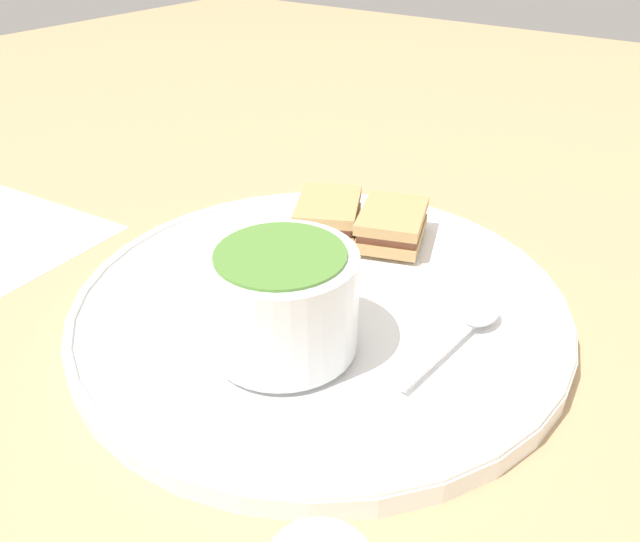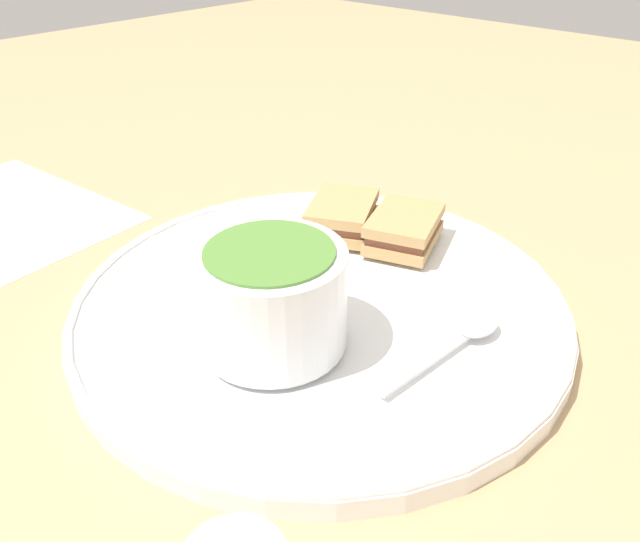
{
  "view_description": "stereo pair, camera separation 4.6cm",
  "coord_description": "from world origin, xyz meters",
  "px_view_note": "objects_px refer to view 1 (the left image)",
  "views": [
    {
      "loc": [
        0.23,
        -0.32,
        0.28
      ],
      "look_at": [
        0.0,
        0.0,
        0.04
      ],
      "focal_mm": 35.0,
      "sensor_mm": 36.0,
      "label": 1
    },
    {
      "loc": [
        0.27,
        -0.29,
        0.28
      ],
      "look_at": [
        0.0,
        0.0,
        0.04
      ],
      "focal_mm": 35.0,
      "sensor_mm": 36.0,
      "label": 2
    }
  ],
  "objects_px": {
    "spoon": "(474,320)",
    "soup_bowl": "(282,300)",
    "sandwich_half_near": "(387,223)",
    "sandwich_half_far": "(328,214)"
  },
  "relations": [
    {
      "from": "spoon",
      "to": "soup_bowl",
      "type": "bearing_deg",
      "value": 139.6
    },
    {
      "from": "soup_bowl",
      "to": "sandwich_half_near",
      "type": "distance_m",
      "value": 0.17
    },
    {
      "from": "spoon",
      "to": "sandwich_half_near",
      "type": "height_order",
      "value": "sandwich_half_near"
    },
    {
      "from": "sandwich_half_far",
      "to": "spoon",
      "type": "bearing_deg",
      "value": -19.72
    },
    {
      "from": "soup_bowl",
      "to": "spoon",
      "type": "xyz_separation_m",
      "value": [
        0.1,
        0.09,
        -0.03
      ]
    },
    {
      "from": "soup_bowl",
      "to": "sandwich_half_far",
      "type": "height_order",
      "value": "soup_bowl"
    },
    {
      "from": "soup_bowl",
      "to": "spoon",
      "type": "distance_m",
      "value": 0.14
    },
    {
      "from": "soup_bowl",
      "to": "sandwich_half_near",
      "type": "height_order",
      "value": "soup_bowl"
    },
    {
      "from": "spoon",
      "to": "sandwich_half_far",
      "type": "relative_size",
      "value": 1.3
    },
    {
      "from": "sandwich_half_near",
      "to": "sandwich_half_far",
      "type": "height_order",
      "value": "same"
    }
  ]
}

